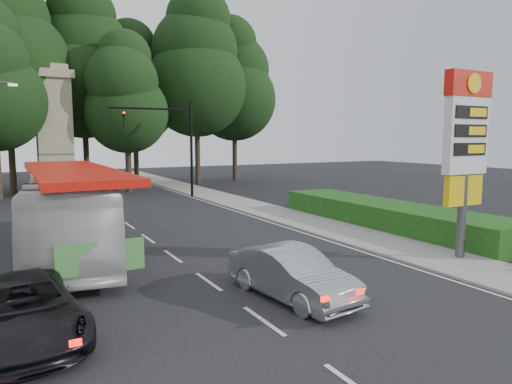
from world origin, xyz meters
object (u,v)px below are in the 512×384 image
suv_charcoal (23,309)px  monument (54,130)px  gas_station_pylon (466,139)px  transit_bus (73,211)px  sedan_silver (292,274)px  traffic_signal_mast (174,136)px

suv_charcoal → monument: bearing=77.9°
gas_station_pylon → monument: bearing=111.8°
transit_bus → sedan_silver: bearing=-53.4°
transit_bus → sedan_silver: 9.63m
monument → transit_bus: bearing=-93.4°
traffic_signal_mast → monument: (-7.68, 6.00, 0.43)m
suv_charcoal → gas_station_pylon: bearing=-6.6°
sedan_silver → suv_charcoal: size_ratio=0.89×
traffic_signal_mast → monument: size_ratio=0.72×
gas_station_pylon → suv_charcoal: bearing=179.0°
gas_station_pylon → traffic_signal_mast: bearing=99.1°
gas_station_pylon → traffic_signal_mast: 22.29m
gas_station_pylon → sedan_silver: bearing=-176.6°
transit_bus → sedan_silver: transit_bus is taller
sedan_silver → suv_charcoal: bearing=167.2°
gas_station_pylon → sedan_silver: size_ratio=1.57×
traffic_signal_mast → transit_bus: (-8.87, -14.10, -3.00)m
traffic_signal_mast → transit_bus: traffic_signal_mast is taller
traffic_signal_mast → suv_charcoal: 24.64m
monument → sedan_silver: 29.01m
transit_bus → suv_charcoal: (-2.01, -7.65, -0.99)m
gas_station_pylon → sedan_silver: gas_station_pylon is taller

